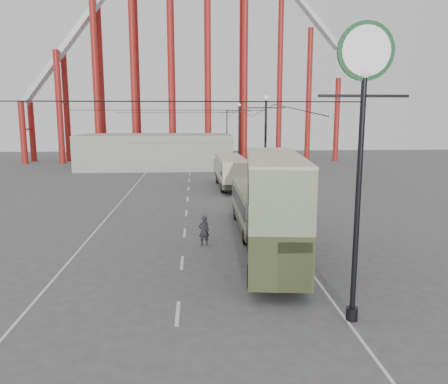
{
  "coord_description": "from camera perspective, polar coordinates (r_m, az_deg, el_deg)",
  "views": [
    {
      "loc": [
        -0.25,
        -18.09,
        7.6
      ],
      "look_at": [
        1.51,
        8.37,
        3.0
      ],
      "focal_mm": 35.0,
      "sensor_mm": 36.0,
      "label": 1
    }
  ],
  "objects": [
    {
      "name": "single_decker_green",
      "position": [
        29.57,
        4.08,
        -1.83
      ],
      "size": [
        2.42,
        10.25,
        2.89
      ],
      "rotation": [
        0.0,
        0.0,
        -0.01
      ],
      "color": "gray",
      "rests_on": "ground"
    },
    {
      "name": "roller_coaster",
      "position": [
        76.57,
        -5.8,
        21.34
      ],
      "size": [
        52.95,
        5.0,
        55.48
      ],
      "color": "maroon",
      "rests_on": "ground"
    },
    {
      "name": "lamp_post_distant",
      "position": [
        80.36,
        0.38,
        7.76
      ],
      "size": [
        3.2,
        0.44,
        9.32
      ],
      "color": "black",
      "rests_on": "ground"
    },
    {
      "name": "lamp_post_far",
      "position": [
        58.46,
        1.96,
        6.97
      ],
      "size": [
        3.2,
        0.44,
        9.32
      ],
      "color": "black",
      "rests_on": "ground"
    },
    {
      "name": "pedestrian",
      "position": [
        26.04,
        -2.63,
        -5.09
      ],
      "size": [
        0.75,
        0.61,
        1.79
      ],
      "primitive_type": "imported",
      "rotation": [
        0.0,
        0.0,
        3.45
      ],
      "color": "black",
      "rests_on": "ground"
    },
    {
      "name": "fairground_shed",
      "position": [
        65.54,
        -8.86,
        5.26
      ],
      "size": [
        22.0,
        10.0,
        5.0
      ],
      "primitive_type": "cube",
      "color": "gray",
      "rests_on": "ground"
    },
    {
      "name": "double_decker_bus",
      "position": [
        22.5,
        6.49,
        -1.53
      ],
      "size": [
        3.85,
        10.83,
        5.69
      ],
      "rotation": [
        0.0,
        0.0,
        -0.11
      ],
      "color": "#394224",
      "rests_on": "ground"
    },
    {
      "name": "single_decker_cream",
      "position": [
        47.19,
        0.87,
        2.86
      ],
      "size": [
        2.94,
        10.69,
        3.3
      ],
      "rotation": [
        0.0,
        0.0,
        0.02
      ],
      "color": "beige",
      "rests_on": "ground"
    },
    {
      "name": "road_markings",
      "position": [
        38.55,
        -4.63,
        -1.55
      ],
      "size": [
        12.52,
        120.0,
        0.01
      ],
      "color": "silver",
      "rests_on": "ground"
    },
    {
      "name": "lamp_post_mid",
      "position": [
        36.68,
        5.41,
        5.23
      ],
      "size": [
        3.2,
        0.44,
        9.32
      ],
      "color": "black",
      "rests_on": "ground"
    },
    {
      "name": "ground",
      "position": [
        19.62,
        -2.85,
        -12.96
      ],
      "size": [
        160.0,
        160.0,
        0.0
      ],
      "primitive_type": "plane",
      "color": "#4C4C4F",
      "rests_on": "ground"
    },
    {
      "name": "lamp_post_near",
      "position": [
        16.19,
        17.68,
        10.31
      ],
      "size": [
        3.2,
        0.44,
        10.8
      ],
      "color": "black",
      "rests_on": "ground"
    }
  ]
}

